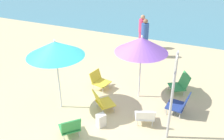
# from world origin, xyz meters

# --- Properties ---
(ground_plane) EXTENTS (40.00, 40.00, 0.00)m
(ground_plane) POSITION_xyz_m (0.00, 0.00, 0.00)
(ground_plane) COLOR #D3BC8C
(sea_water) EXTENTS (40.00, 16.00, 0.01)m
(sea_water) POSITION_xyz_m (0.00, 14.54, 0.00)
(sea_water) COLOR teal
(sea_water) RESTS_ON ground_plane
(umbrella_teal) EXTENTS (1.54, 1.54, 2.10)m
(umbrella_teal) POSITION_xyz_m (-0.52, -0.06, 1.83)
(umbrella_teal) COLOR silver
(umbrella_teal) RESTS_ON ground_plane
(umbrella_purple) EXTENTS (1.54, 1.54, 2.01)m
(umbrella_purple) POSITION_xyz_m (1.36, 1.39, 1.73)
(umbrella_purple) COLOR silver
(umbrella_purple) RESTS_ON ground_plane
(beach_chair_a) EXTENTS (0.63, 0.58, 0.60)m
(beach_chair_a) POSITION_xyz_m (0.02, 1.31, 0.32)
(beach_chair_a) COLOR gold
(beach_chair_a) RESTS_ON ground_plane
(beach_chair_b) EXTENTS (0.73, 0.73, 0.63)m
(beach_chair_b) POSITION_xyz_m (0.64, 0.26, 0.32)
(beach_chair_b) COLOR gold
(beach_chair_b) RESTS_ON ground_plane
(beach_chair_c) EXTENTS (0.72, 0.71, 0.62)m
(beach_chair_c) POSITION_xyz_m (0.41, -1.02, 0.30)
(beach_chair_c) COLOR #33934C
(beach_chair_c) RESTS_ON ground_plane
(beach_chair_d) EXTENTS (0.60, 0.59, 0.62)m
(beach_chair_d) POSITION_xyz_m (2.68, 1.01, 0.32)
(beach_chair_d) COLOR navy
(beach_chair_d) RESTS_ON ground_plane
(beach_chair_e) EXTENTS (0.73, 0.73, 0.65)m
(beach_chair_e) POSITION_xyz_m (2.48, 2.16, 0.31)
(beach_chair_e) COLOR #33934C
(beach_chair_e) RESTS_ON ground_plane
(beach_chair_f) EXTENTS (0.64, 0.64, 0.53)m
(beach_chair_f) POSITION_xyz_m (1.93, 0.16, 0.27)
(beach_chair_f) COLOR white
(beach_chair_f) RESTS_ON ground_plane
(person_a) EXTENTS (0.30, 0.30, 1.62)m
(person_a) POSITION_xyz_m (0.56, 4.39, 0.82)
(person_a) COLOR #2D519E
(person_a) RESTS_ON ground_plane
(person_b) EXTENTS (0.32, 0.32, 1.53)m
(person_b) POSITION_xyz_m (0.17, 5.27, 0.77)
(person_b) COLOR #DB3866
(person_b) RESTS_ON ground_plane
(warning_sign) EXTENTS (0.08, 0.50, 2.28)m
(warning_sign) POSITION_xyz_m (2.59, -0.07, 1.47)
(warning_sign) COLOR #ADADB2
(warning_sign) RESTS_ON ground_plane
(beach_bag) EXTENTS (0.27, 0.28, 0.36)m
(beach_bag) POSITION_xyz_m (0.91, -0.35, 0.18)
(beach_bag) COLOR silver
(beach_bag) RESTS_ON ground_plane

